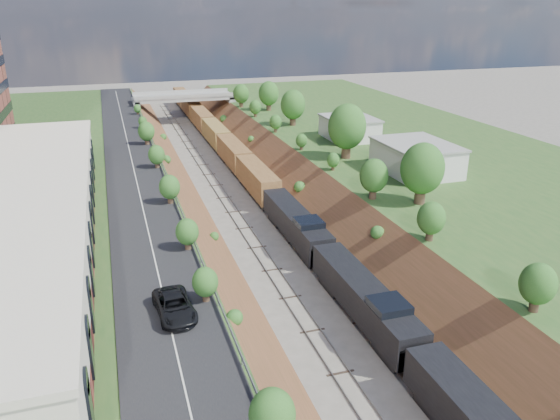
{
  "coord_description": "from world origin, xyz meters",
  "views": [
    {
      "loc": [
        -18.3,
        -14.72,
        28.02
      ],
      "look_at": [
        -0.78,
        40.46,
        6.0
      ],
      "focal_mm": 35.0,
      "sensor_mm": 36.0,
      "label": 1
    }
  ],
  "objects": [
    {
      "name": "suv",
      "position": [
        -14.94,
        23.08,
        5.92
      ],
      "size": [
        3.18,
        6.09,
        1.64
      ],
      "primitive_type": "imported",
      "rotation": [
        0.0,
        0.0,
        0.08
      ],
      "color": "black",
      "rests_on": "road"
    },
    {
      "name": "overpass",
      "position": [
        0.0,
        122.0,
        4.92
      ],
      "size": [
        24.5,
        8.3,
        7.4
      ],
      "color": "gray",
      "rests_on": "ground"
    },
    {
      "name": "embankment_right",
      "position": [
        11.0,
        60.0,
        0.0
      ],
      "size": [
        10.0,
        180.0,
        10.0
      ],
      "primitive_type": "cube",
      "rotation": [
        0.0,
        0.79,
        0.0
      ],
      "color": "brown",
      "rests_on": "ground"
    },
    {
      "name": "road",
      "position": [
        -15.5,
        60.0,
        5.05
      ],
      "size": [
        8.0,
        180.0,
        0.1
      ],
      "primitive_type": "cube",
      "color": "black",
      "rests_on": "platform_left"
    },
    {
      "name": "platform_right",
      "position": [
        33.0,
        60.0,
        2.5
      ],
      "size": [
        44.0,
        180.0,
        5.0
      ],
      "primitive_type": "cube",
      "color": "#2E5523",
      "rests_on": "ground"
    },
    {
      "name": "commercial_building",
      "position": [
        -28.0,
        38.0,
        8.51
      ],
      "size": [
        14.3,
        62.3,
        7.0
      ],
      "color": "maroon",
      "rests_on": "platform_left"
    },
    {
      "name": "rail_right_track",
      "position": [
        2.6,
        60.0,
        0.09
      ],
      "size": [
        1.58,
        180.0,
        0.18
      ],
      "primitive_type": "cube",
      "color": "gray",
      "rests_on": "ground"
    },
    {
      "name": "rail_left_track",
      "position": [
        -2.6,
        60.0,
        0.09
      ],
      "size": [
        1.58,
        180.0,
        0.18
      ],
      "primitive_type": "cube",
      "color": "gray",
      "rests_on": "ground"
    },
    {
      "name": "platform_left",
      "position": [
        -33.0,
        60.0,
        2.5
      ],
      "size": [
        44.0,
        180.0,
        5.0
      ],
      "primitive_type": "cube",
      "color": "#2E5523",
      "rests_on": "ground"
    },
    {
      "name": "embankment_left",
      "position": [
        -11.0,
        60.0,
        0.0
      ],
      "size": [
        10.0,
        180.0,
        10.0
      ],
      "primitive_type": "cube",
      "rotation": [
        0.0,
        0.79,
        0.0
      ],
      "color": "brown",
      "rests_on": "ground"
    },
    {
      "name": "tree_left_crest",
      "position": [
        -11.8,
        20.0,
        7.04
      ],
      "size": [
        2.45,
        2.45,
        3.55
      ],
      "color": "#473323",
      "rests_on": "platform_left"
    },
    {
      "name": "white_building_far",
      "position": [
        23.0,
        74.0,
        6.8
      ],
      "size": [
        8.0,
        10.0,
        3.6
      ],
      "primitive_type": "cube",
      "color": "silver",
      "rests_on": "platform_right"
    },
    {
      "name": "guardrail",
      "position": [
        -11.4,
        59.8,
        5.55
      ],
      "size": [
        0.1,
        171.0,
        0.7
      ],
      "color": "#99999E",
      "rests_on": "platform_left"
    },
    {
      "name": "tree_right_large",
      "position": [
        17.0,
        40.0,
        9.38
      ],
      "size": [
        5.25,
        5.25,
        7.61
      ],
      "color": "#473323",
      "rests_on": "platform_right"
    },
    {
      "name": "freight_train",
      "position": [
        2.6,
        77.59,
        2.62
      ],
      "size": [
        3.06,
        155.99,
        4.57
      ],
      "color": "black",
      "rests_on": "ground"
    },
    {
      "name": "white_building_near",
      "position": [
        23.5,
        52.0,
        7.0
      ],
      "size": [
        9.0,
        12.0,
        4.0
      ],
      "primitive_type": "cube",
      "color": "silver",
      "rests_on": "platform_right"
    }
  ]
}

